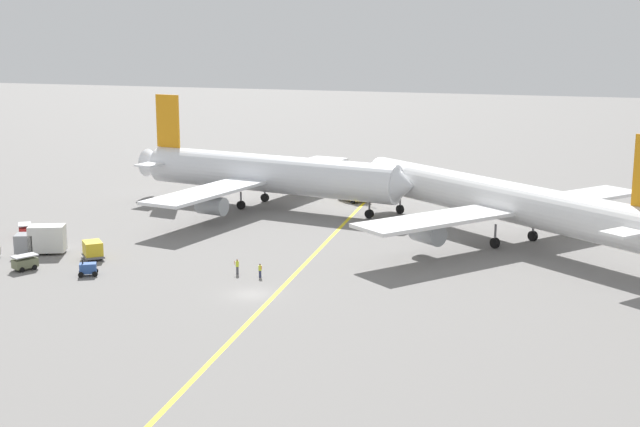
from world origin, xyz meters
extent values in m
plane|color=slate|center=(0.00, 0.00, 0.00)|extent=(600.00, 600.00, 0.00)
cube|color=yellow|center=(1.36, 10.00, 0.00)|extent=(13.41, 119.36, 0.01)
cylinder|color=white|center=(-15.65, 42.23, 5.24)|extent=(42.53, 12.25, 5.72)
cone|color=white|center=(6.36, 38.75, 5.24)|extent=(3.59, 5.64, 5.26)
cone|color=white|center=(-37.46, 45.69, 5.24)|extent=(4.27, 5.08, 4.58)
cube|color=white|center=(-17.73, 42.56, 4.38)|extent=(14.01, 49.50, 0.44)
cube|color=white|center=(-34.99, 45.30, 5.81)|extent=(5.19, 13.34, 0.28)
cube|color=orange|center=(-34.69, 45.25, 12.35)|extent=(4.40, 1.04, 8.50)
cylinder|color=#999EA3|center=(-18.89, 28.83, 2.58)|extent=(4.56, 3.23, 2.60)
cylinder|color=#999EA3|center=(-14.59, 55.99, 2.58)|extent=(4.56, 3.23, 2.60)
cylinder|color=slate|center=(-18.19, 46.08, 1.66)|extent=(0.28, 0.28, 2.02)
cylinder|color=black|center=(-18.19, 46.08, 0.65)|extent=(1.37, 0.75, 1.30)
cylinder|color=slate|center=(-19.25, 39.36, 1.66)|extent=(0.28, 0.28, 2.02)
cylinder|color=black|center=(-19.25, 39.36, 0.65)|extent=(1.37, 0.75, 1.30)
cylinder|color=slate|center=(1.01, 39.59, 1.66)|extent=(0.28, 0.28, 2.02)
cylinder|color=black|center=(1.01, 39.59, 0.65)|extent=(1.37, 0.75, 1.30)
cylinder|color=white|center=(20.01, 32.75, 5.34)|extent=(42.14, 33.02, 5.13)
cone|color=white|center=(-0.50, 47.91, 5.34)|extent=(5.06, 5.46, 4.72)
cube|color=white|center=(21.96, 31.30, 4.58)|extent=(32.37, 40.63, 0.44)
cylinder|color=#999EA3|center=(28.78, 42.21, 2.78)|extent=(4.92, 4.59, 2.60)
cylinder|color=#999EA3|center=(13.53, 21.59, 2.78)|extent=(4.92, 4.59, 2.60)
cylinder|color=slate|center=(20.74, 27.97, 1.84)|extent=(0.28, 0.28, 2.39)
cylinder|color=black|center=(20.74, 27.97, 0.65)|extent=(1.37, 1.22, 1.30)
cylinder|color=slate|center=(24.79, 33.44, 1.84)|extent=(0.28, 0.28, 2.39)
cylinder|color=black|center=(24.79, 33.44, 0.65)|extent=(1.37, 1.22, 1.30)
cylinder|color=slate|center=(4.37, 44.31, 1.84)|extent=(0.28, 0.28, 2.39)
cylinder|color=black|center=(4.37, 44.31, 0.65)|extent=(1.37, 1.22, 1.30)
cube|color=gold|center=(-5.09, 51.46, 1.13)|extent=(5.81, 5.40, 1.37)
cube|color=#333D47|center=(-5.99, 52.17, 2.27)|extent=(2.84, 2.90, 0.90)
cylinder|color=#4C4C51|center=(-1.78, 48.87, 1.27)|extent=(2.64, 2.14, 0.20)
sphere|color=orange|center=(-5.99, 52.17, 2.90)|extent=(0.24, 0.24, 0.24)
cylinder|color=black|center=(-7.42, 51.53, 0.45)|extent=(0.89, 0.79, 0.90)
cylinder|color=black|center=(-5.70, 53.71, 0.45)|extent=(0.89, 0.79, 0.90)
cylinder|color=black|center=(-4.47, 49.22, 0.45)|extent=(0.89, 0.79, 0.90)
cylinder|color=black|center=(-2.76, 51.40, 0.45)|extent=(0.89, 0.79, 0.90)
cube|color=#2D5199|center=(-19.91, 0.33, 0.85)|extent=(2.16, 1.96, 1.10)
cylinder|color=black|center=(-20.37, 0.05, 1.65)|extent=(0.16, 0.16, 0.50)
cylinder|color=black|center=(-19.63, 1.32, 0.30)|extent=(0.62, 0.48, 0.60)
cylinder|color=black|center=(-18.91, 0.12, 0.30)|extent=(0.62, 0.48, 0.60)
cylinder|color=black|center=(-20.91, 0.55, 0.30)|extent=(0.62, 0.48, 0.60)
cylinder|color=black|center=(-20.19, -0.65, 0.30)|extent=(0.62, 0.48, 0.60)
cube|color=gray|center=(-32.56, 5.88, 1.40)|extent=(3.00, 3.10, 2.20)
cube|color=silver|center=(-30.16, 6.98, 1.90)|extent=(4.82, 3.93, 3.20)
cylinder|color=black|center=(-31.20, 5.73, 0.30)|extent=(0.63, 0.43, 0.60)
cylinder|color=black|center=(-31.79, 7.00, 0.30)|extent=(0.63, 0.43, 0.60)
cylinder|color=black|center=(-29.84, 6.35, 0.30)|extent=(0.63, 0.43, 0.60)
cylinder|color=black|center=(-30.42, 7.63, 0.30)|extent=(0.63, 0.43, 0.60)
cube|color=#666B4C|center=(-28.00, -0.07, 0.80)|extent=(2.48, 2.99, 1.00)
cube|color=#B2B2B7|center=(-28.00, -0.07, 1.65)|extent=(2.60, 3.14, 0.12)
cylinder|color=black|center=(-27.70, -1.05, 0.30)|extent=(0.44, 0.63, 0.60)
cylinder|color=black|center=(-28.96, -0.44, 0.30)|extent=(0.44, 0.63, 0.60)
cylinder|color=black|center=(-27.05, 0.30, 0.30)|extent=(0.44, 0.63, 0.60)
cylinder|color=black|center=(-28.31, 0.91, 0.30)|extent=(0.44, 0.63, 0.60)
cube|color=slate|center=(-23.49, 6.60, 0.43)|extent=(3.80, 3.83, 0.25)
cube|color=gold|center=(-23.49, 6.60, 1.35)|extent=(3.38, 3.40, 1.60)
cylinder|color=black|center=(-22.47, 6.55, 0.30)|extent=(0.56, 0.57, 0.60)
cylinder|color=black|center=(-23.47, 5.57, 0.30)|extent=(0.56, 0.57, 0.60)
cylinder|color=black|center=(-23.51, 7.63, 0.30)|extent=(0.56, 0.57, 0.60)
cylinder|color=black|center=(-24.51, 6.65, 0.30)|extent=(0.56, 0.57, 0.60)
cube|color=red|center=(-38.62, 13.51, 0.80)|extent=(2.79, 2.97, 1.00)
cube|color=#B2B2B7|center=(-38.62, 13.51, 1.65)|extent=(2.92, 3.12, 0.12)
cylinder|color=black|center=(-37.60, 13.36, 0.30)|extent=(0.53, 0.60, 0.60)
cylinder|color=black|center=(-38.70, 12.49, 0.30)|extent=(0.53, 0.60, 0.60)
cylinder|color=black|center=(-38.53, 14.54, 0.30)|extent=(0.53, 0.60, 0.60)
cylinder|color=black|center=(-39.63, 13.67, 0.30)|extent=(0.53, 0.60, 0.60)
cylinder|color=#2D3351|center=(-1.66, 6.05, 0.39)|extent=(0.28, 0.28, 0.78)
cylinder|color=#D1E02D|center=(-1.66, 6.05, 1.06)|extent=(0.36, 0.36, 0.55)
sphere|color=brown|center=(-1.66, 6.05, 1.44)|extent=(0.21, 0.21, 0.21)
cylinder|color=#F24C19|center=(-1.41, 5.90, 1.17)|extent=(0.05, 0.05, 0.40)
cylinder|color=#4C4C51|center=(-4.57, 6.40, 0.43)|extent=(0.28, 0.28, 0.87)
cylinder|color=#D1E02D|center=(-4.57, 6.40, 1.17)|extent=(0.36, 0.36, 0.61)
sphere|color=#9E704C|center=(-4.57, 6.40, 1.60)|extent=(0.23, 0.23, 0.23)
cylinder|color=#F24C19|center=(-4.86, 6.34, 1.29)|extent=(0.05, 0.05, 0.40)
camera|label=1|loc=(35.16, -78.00, 26.46)|focal=48.52mm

